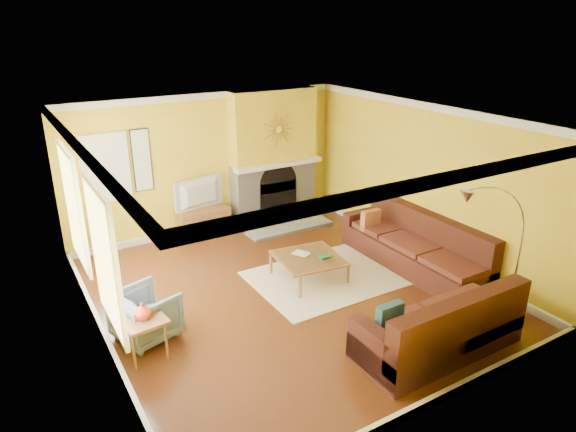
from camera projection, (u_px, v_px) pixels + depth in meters
floor at (287, 293)px, 7.99m from camera, size 5.50×6.00×0.02m
ceiling at (287, 118)px, 7.00m from camera, size 5.50×6.00×0.02m
wall_back at (207, 164)px, 9.90m from camera, size 5.50×0.02×2.70m
wall_front at (442, 303)px, 5.09m from camera, size 5.50×0.02×2.70m
wall_left at (90, 253)px, 6.18m from camera, size 0.02×6.00×2.70m
wall_right at (424, 182)px, 8.82m from camera, size 0.02×6.00×2.70m
baseboard at (287, 289)px, 7.97m from camera, size 5.50×6.00×0.12m
crown_molding at (287, 123)px, 7.03m from camera, size 5.50×6.00×0.12m
window_left_near at (73, 208)px, 7.18m from camera, size 0.06×1.22×1.72m
window_left_far at (103, 260)px, 5.66m from camera, size 0.06×1.22×1.72m
window_back at (105, 168)px, 8.88m from camera, size 0.82×0.06×1.22m
wall_art at (142, 160)px, 9.18m from camera, size 0.34×0.04×1.14m
fireplace at (273, 157)px, 10.38m from camera, size 1.80×0.40×2.70m
mantel at (279, 165)px, 10.23m from camera, size 1.92×0.22×0.08m
hearth at (287, 226)px, 10.42m from camera, size 1.80×0.70×0.06m
sunburst at (279, 130)px, 9.98m from camera, size 0.70×0.04×0.70m
rug at (327, 277)px, 8.43m from camera, size 2.40×1.80×0.02m
sectional_sofa at (386, 268)px, 7.78m from camera, size 2.96×3.76×0.90m
coffee_table at (309, 268)px, 8.32m from camera, size 1.12×1.12×0.40m
media_console at (204, 222)px, 9.98m from camera, size 0.99×0.45×0.55m
tv at (202, 194)px, 9.77m from camera, size 1.05×0.33×0.60m
subwoofer at (227, 224)px, 10.25m from camera, size 0.28×0.28×0.28m
armchair at (146, 315)px, 6.75m from camera, size 0.93×0.91×0.68m
side_table at (146, 338)px, 6.38m from camera, size 0.55×0.55×0.55m
vase at (142, 311)px, 6.24m from camera, size 0.25×0.25×0.22m
book at (298, 256)px, 8.26m from camera, size 0.29×0.32×0.03m
arc_lamp at (493, 258)px, 6.74m from camera, size 1.33×0.36×2.09m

